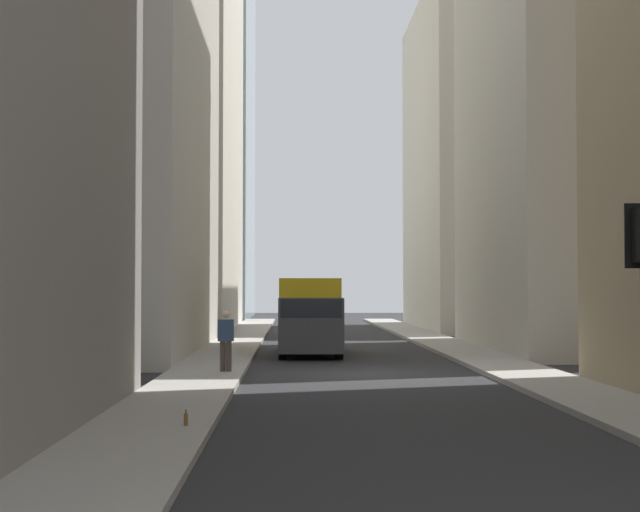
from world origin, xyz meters
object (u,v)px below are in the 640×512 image
delivery_truck (310,316)px  discarded_bottle (186,419)px  sedan_navy (305,323)px  pedestrian (226,338)px

delivery_truck → discarded_bottle: size_ratio=23.93×
sedan_navy → pedestrian: bearing=173.6°
pedestrian → discarded_bottle: size_ratio=6.36×
delivery_truck → pedestrian: (-8.55, 2.51, -0.38)m
sedan_navy → discarded_bottle: (-32.94, 2.45, -0.42)m
discarded_bottle → delivery_truck: bearing=-7.3°
delivery_truck → sedan_navy: (13.96, -0.00, -0.80)m
sedan_navy → pedestrian: (-22.51, 2.51, 0.41)m
delivery_truck → discarded_bottle: bearing=172.7°
delivery_truck → pedestrian: size_ratio=3.76×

